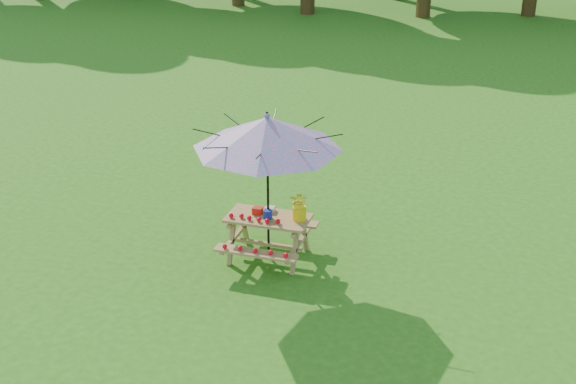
% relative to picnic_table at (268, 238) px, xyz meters
% --- Properties ---
extents(ground, '(120.00, 120.00, 0.00)m').
position_rel_picnic_table_xyz_m(ground, '(1.99, -1.47, -0.33)').
color(ground, '#276212').
rests_on(ground, ground).
extents(picnic_table, '(1.20, 1.32, 0.67)m').
position_rel_picnic_table_xyz_m(picnic_table, '(0.00, 0.00, 0.00)').
color(picnic_table, '#996945').
rests_on(picnic_table, ground).
extents(patio_umbrella, '(2.48, 2.48, 2.25)m').
position_rel_picnic_table_xyz_m(patio_umbrella, '(0.00, 0.00, 1.62)').
color(patio_umbrella, black).
rests_on(patio_umbrella, ground).
extents(produce_bins, '(0.33, 0.37, 0.13)m').
position_rel_picnic_table_xyz_m(produce_bins, '(-0.06, 0.04, 0.40)').
color(produce_bins, red).
rests_on(produce_bins, picnic_table).
extents(tomatoes_row, '(0.77, 0.13, 0.07)m').
position_rel_picnic_table_xyz_m(tomatoes_row, '(-0.15, -0.18, 0.38)').
color(tomatoes_row, red).
rests_on(tomatoes_row, picnic_table).
extents(flower_bucket, '(0.28, 0.24, 0.43)m').
position_rel_picnic_table_xyz_m(flower_bucket, '(0.46, 0.05, 0.57)').
color(flower_bucket, yellow).
rests_on(flower_bucket, picnic_table).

